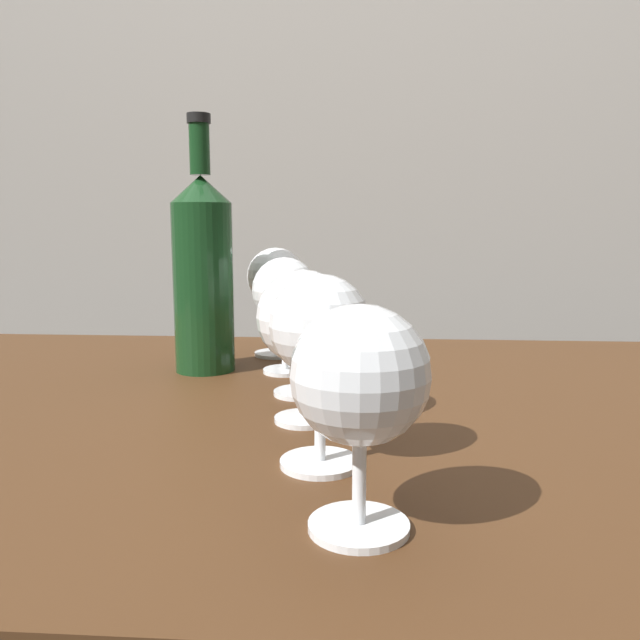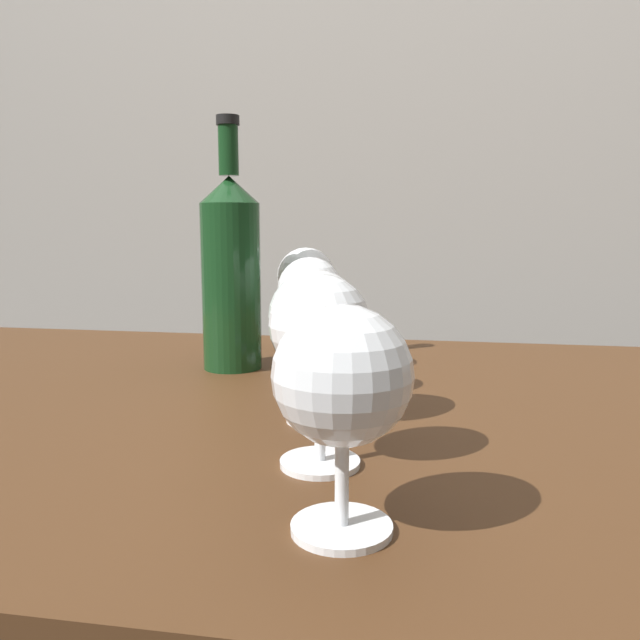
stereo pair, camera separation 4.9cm
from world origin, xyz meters
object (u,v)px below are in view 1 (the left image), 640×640
at_px(wine_glass_rose, 303,319).
at_px(wine_glass_white, 276,280).
at_px(wine_glass_chardonnay, 285,291).
at_px(wine_glass_port, 300,322).
at_px(wine_glass_amber, 360,379).
at_px(wine_glass_cabernet, 320,330).
at_px(wine_bottle, 203,270).

bearing_deg(wine_glass_rose, wine_glass_white, 102.57).
bearing_deg(wine_glass_chardonnay, wine_glass_rose, -77.97).
bearing_deg(wine_glass_port, wine_glass_chardonnay, 105.88).
distance_m(wine_glass_amber, wine_glass_rose, 0.23).
relative_size(wine_glass_rose, wine_glass_white, 0.95).
xyz_separation_m(wine_glass_chardonnay, wine_glass_white, (-0.03, 0.11, 0.00)).
xyz_separation_m(wine_glass_port, wine_glass_chardonnay, (-0.03, 0.11, 0.02)).
relative_size(wine_glass_cabernet, wine_glass_rose, 1.04).
relative_size(wine_glass_cabernet, wine_bottle, 0.47).
xyz_separation_m(wine_glass_cabernet, wine_bottle, (-0.17, 0.32, 0.02)).
bearing_deg(wine_glass_port, wine_glass_cabernet, -80.09).
relative_size(wine_glass_chardonnay, wine_glass_white, 0.95).
distance_m(wine_glass_amber, wine_bottle, 0.48).
bearing_deg(wine_glass_cabernet, wine_bottle, 118.35).
height_order(wine_glass_white, wine_bottle, wine_bottle).
height_order(wine_glass_rose, wine_glass_white, wine_glass_white).
bearing_deg(wine_glass_chardonnay, wine_glass_cabernet, -78.06).
relative_size(wine_glass_rose, wine_bottle, 0.46).
relative_size(wine_glass_amber, wine_glass_cabernet, 0.94).
bearing_deg(wine_glass_port, wine_glass_white, 104.73).
height_order(wine_glass_amber, wine_bottle, wine_bottle).
height_order(wine_glass_cabernet, wine_glass_rose, wine_glass_cabernet).
height_order(wine_glass_amber, wine_glass_chardonnay, wine_glass_chardonnay).
bearing_deg(wine_glass_chardonnay, wine_bottle, 176.25).
bearing_deg(wine_bottle, wine_glass_port, -39.34).
bearing_deg(wine_bottle, wine_glass_rose, -54.31).
xyz_separation_m(wine_glass_rose, wine_bottle, (-0.15, 0.21, 0.03)).
height_order(wine_glass_amber, wine_glass_cabernet, wine_glass_cabernet).
bearing_deg(wine_glass_port, wine_glass_amber, -77.74).
bearing_deg(wine_glass_amber, wine_glass_chardonnay, 103.18).
bearing_deg(wine_glass_rose, wine_bottle, 125.69).
xyz_separation_m(wine_glass_cabernet, wine_glass_chardonnay, (-0.07, 0.32, -0.00)).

